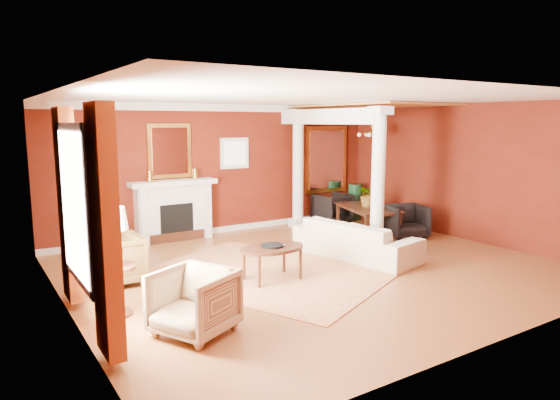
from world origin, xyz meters
TOP-DOWN VIEW (x-y plane):
  - ground at (0.00, 0.00)m, footprint 8.00×8.00m
  - room_shell at (0.00, 0.00)m, footprint 8.04×7.04m
  - fireplace at (-1.30, 3.32)m, footprint 1.85×0.42m
  - overmantel_mirror at (-1.30, 3.45)m, footprint 0.95×0.07m
  - flank_window_left at (-2.85, 3.46)m, footprint 0.70×0.07m
  - flank_window_right at (0.25, 3.46)m, footprint 0.70×0.07m
  - left_window at (-3.89, -0.60)m, footprint 0.21×2.55m
  - column_front at (1.70, 0.30)m, footprint 0.36×0.36m
  - column_back at (1.70, 3.00)m, footprint 0.36×0.36m
  - header_beam at (1.70, 1.90)m, footprint 0.30×3.20m
  - amber_ceiling at (2.85, 1.75)m, footprint 2.30×3.40m
  - dining_mirror at (2.90, 3.45)m, footprint 1.30×0.07m
  - chandelier at (2.90, 1.80)m, footprint 0.60×0.62m
  - crown_trim at (0.00, 3.46)m, footprint 8.00×0.08m
  - base_trim at (0.00, 3.46)m, footprint 8.00×0.08m
  - rug at (-0.91, 0.18)m, footprint 4.15×4.63m
  - sofa at (1.02, 0.14)m, footprint 1.15×2.48m
  - armchair_leopard at (-3.18, 0.99)m, footprint 0.78×0.84m
  - armchair_stripe at (-2.86, -1.40)m, footprint 1.08×1.10m
  - coffee_table at (-1.00, -0.17)m, footprint 1.09×1.09m
  - coffee_book at (-0.95, -0.15)m, footprint 0.15×0.04m
  - side_table at (-3.50, -0.31)m, footprint 0.57×0.57m
  - dining_table at (2.67, 1.57)m, footprint 1.07×1.82m
  - dining_chair_near at (3.04, 0.77)m, footprint 0.98×0.95m
  - dining_chair_far at (2.74, 2.99)m, footprint 0.83×0.78m
  - green_urn at (3.50, 3.00)m, footprint 0.39×0.39m
  - potted_plant at (2.65, 1.60)m, footprint 0.63×0.67m

SIDE VIEW (x-z plane):
  - ground at x=0.00m, z-range 0.00..0.00m
  - rug at x=-0.91m, z-range 0.00..0.02m
  - base_trim at x=0.00m, z-range 0.00..0.12m
  - green_urn at x=3.50m, z-range -0.10..0.83m
  - dining_chair_near at x=3.04m, z-range 0.00..0.80m
  - dining_chair_far at x=2.74m, z-range 0.00..0.81m
  - armchair_leopard at x=-3.18m, z-range 0.00..0.86m
  - armchair_stripe at x=-2.86m, z-range 0.00..0.86m
  - sofa at x=1.02m, z-range 0.00..0.94m
  - dining_table at x=2.67m, z-range 0.00..0.96m
  - coffee_table at x=-1.00m, z-range 0.23..0.78m
  - fireplace at x=-1.30m, z-range 0.00..1.29m
  - coffee_book at x=-0.95m, z-range 0.55..0.76m
  - side_table at x=-3.50m, z-range 0.24..1.67m
  - potted_plant at x=2.65m, z-range 0.96..1.40m
  - left_window at x=-3.89m, z-range 0.12..2.72m
  - column_front at x=1.70m, z-range 0.03..2.83m
  - column_back at x=1.70m, z-range 0.03..2.83m
  - dining_mirror at x=2.90m, z-range 0.70..2.40m
  - flank_window_left at x=-2.85m, z-range 1.45..2.15m
  - flank_window_right at x=0.25m, z-range 1.45..2.15m
  - overmantel_mirror at x=-1.30m, z-range 1.33..2.47m
  - room_shell at x=0.00m, z-range 0.56..3.48m
  - chandelier at x=2.90m, z-range 1.87..2.62m
  - header_beam at x=1.70m, z-range 2.46..2.78m
  - crown_trim at x=0.00m, z-range 2.74..2.90m
  - amber_ceiling at x=2.85m, z-range 2.85..2.89m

